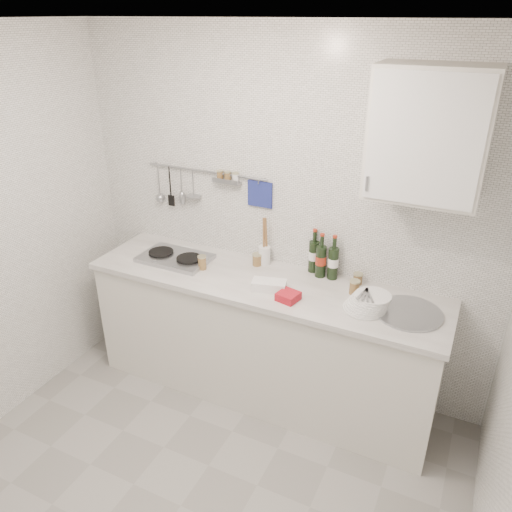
% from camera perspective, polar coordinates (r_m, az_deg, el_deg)
% --- Properties ---
extents(floor, '(3.00, 3.00, 0.00)m').
position_cam_1_polar(floor, '(3.20, -8.60, -26.39)').
color(floor, gray).
rests_on(floor, ground).
extents(ceiling, '(3.00, 3.00, 0.00)m').
position_cam_1_polar(ceiling, '(1.97, -13.89, 24.64)').
color(ceiling, silver).
rests_on(ceiling, back_wall).
extents(back_wall, '(3.00, 0.02, 2.50)m').
position_cam_1_polar(back_wall, '(3.43, 2.97, 4.24)').
color(back_wall, silver).
rests_on(back_wall, floor).
extents(counter, '(2.44, 0.64, 0.96)m').
position_cam_1_polar(counter, '(3.59, 0.88, -9.61)').
color(counter, silver).
rests_on(counter, floor).
extents(wall_rail, '(0.98, 0.09, 0.34)m').
position_cam_1_polar(wall_rail, '(3.60, -6.02, 8.18)').
color(wall_rail, '#93969B').
rests_on(wall_rail, back_wall).
extents(wall_cabinet, '(0.60, 0.38, 0.70)m').
position_cam_1_polar(wall_cabinet, '(2.84, 19.20, 12.99)').
color(wall_cabinet, silver).
rests_on(wall_cabinet, back_wall).
extents(plate_stack_hob, '(0.31, 0.31, 0.02)m').
position_cam_1_polar(plate_stack_hob, '(3.66, -9.05, -0.04)').
color(plate_stack_hob, '#4D78AE').
rests_on(plate_stack_hob, counter).
extents(plate_stack_sink, '(0.28, 0.26, 0.10)m').
position_cam_1_polar(plate_stack_sink, '(3.07, 12.71, -5.18)').
color(plate_stack_sink, white).
rests_on(plate_stack_sink, counter).
extents(wine_bottles, '(0.22, 0.12, 0.31)m').
position_cam_1_polar(wine_bottles, '(3.35, 7.64, 0.17)').
color(wine_bottles, black).
rests_on(wine_bottles, counter).
extents(butter_dish, '(0.24, 0.16, 0.07)m').
position_cam_1_polar(butter_dish, '(3.20, 1.51, -3.39)').
color(butter_dish, white).
rests_on(butter_dish, counter).
extents(strawberry_punnet, '(0.15, 0.15, 0.05)m').
position_cam_1_polar(strawberry_punnet, '(3.10, 3.70, -4.62)').
color(strawberry_punnet, red).
rests_on(strawberry_punnet, counter).
extents(utensil_crock, '(0.09, 0.09, 0.36)m').
position_cam_1_polar(utensil_crock, '(3.51, 0.97, 0.37)').
color(utensil_crock, white).
rests_on(utensil_crock, counter).
extents(jar_a, '(0.07, 0.07, 0.09)m').
position_cam_1_polar(jar_a, '(3.50, 0.12, -0.39)').
color(jar_a, brown).
rests_on(jar_a, counter).
extents(jar_b, '(0.06, 0.06, 0.08)m').
position_cam_1_polar(jar_b, '(3.33, 11.56, -2.55)').
color(jar_b, brown).
rests_on(jar_b, counter).
extents(jar_c, '(0.07, 0.07, 0.09)m').
position_cam_1_polar(jar_c, '(3.21, 11.19, -3.49)').
color(jar_c, brown).
rests_on(jar_c, counter).
extents(jar_d, '(0.06, 0.06, 0.10)m').
position_cam_1_polar(jar_d, '(3.47, -6.18, -0.73)').
color(jar_d, brown).
rests_on(jar_d, counter).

